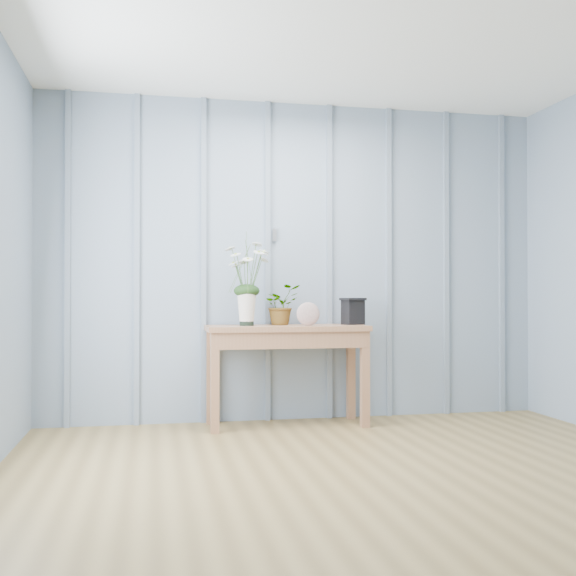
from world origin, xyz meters
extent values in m
plane|color=brown|center=(0.00, 0.00, 0.00)|extent=(4.50, 4.50, 0.00)
cube|color=#8798AD|center=(0.00, 2.25, 1.25)|extent=(4.00, 0.01, 2.50)
cube|color=#B9B9BE|center=(-0.20, 2.23, 1.45)|extent=(0.03, 0.01, 0.10)
cube|color=gray|center=(-1.75, 2.23, 1.25)|extent=(0.04, 0.03, 2.50)
cube|color=gray|center=(-1.25, 2.23, 1.25)|extent=(0.04, 0.03, 2.50)
cube|color=gray|center=(-0.75, 2.23, 1.25)|extent=(0.04, 0.03, 2.50)
cube|color=gray|center=(-0.25, 2.23, 1.25)|extent=(0.04, 0.03, 2.50)
cube|color=gray|center=(0.25, 2.23, 1.25)|extent=(0.04, 0.03, 2.50)
cube|color=gray|center=(0.75, 2.23, 1.25)|extent=(0.04, 0.03, 2.50)
cube|color=gray|center=(1.25, 2.23, 1.25)|extent=(0.04, 0.03, 2.50)
cube|color=gray|center=(1.75, 2.23, 1.25)|extent=(0.04, 0.03, 2.50)
cube|color=#936142|center=(-0.15, 1.99, 0.73)|extent=(1.20, 0.45, 0.04)
cube|color=#936142|center=(-0.15, 1.99, 0.65)|extent=(1.13, 0.42, 0.12)
cube|color=#936142|center=(-0.70, 1.81, 0.35)|extent=(0.06, 0.06, 0.71)
cube|color=#936142|center=(0.41, 1.81, 0.35)|extent=(0.06, 0.06, 0.71)
cube|color=#936142|center=(-0.70, 2.17, 0.35)|extent=(0.06, 0.06, 0.71)
cube|color=#936142|center=(0.41, 2.17, 0.35)|extent=(0.06, 0.06, 0.71)
cylinder|color=black|center=(-0.45, 1.98, 0.78)|extent=(0.11, 0.11, 0.07)
cone|color=white|center=(-0.45, 1.98, 0.88)|extent=(0.19, 0.19, 0.25)
ellipsoid|color=#163312|center=(-0.45, 1.98, 1.01)|extent=(0.19, 0.16, 0.10)
imported|color=#163312|center=(-0.17, 2.09, 0.90)|extent=(0.34, 0.31, 0.31)
ellipsoid|color=brown|center=(0.00, 1.92, 0.84)|extent=(0.18, 0.06, 0.17)
cube|color=black|center=(0.38, 2.03, 0.84)|extent=(0.18, 0.15, 0.19)
cube|color=black|center=(0.38, 2.03, 0.95)|extent=(0.20, 0.18, 0.02)
camera|label=1|loc=(-1.14, -2.96, 0.97)|focal=42.00mm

